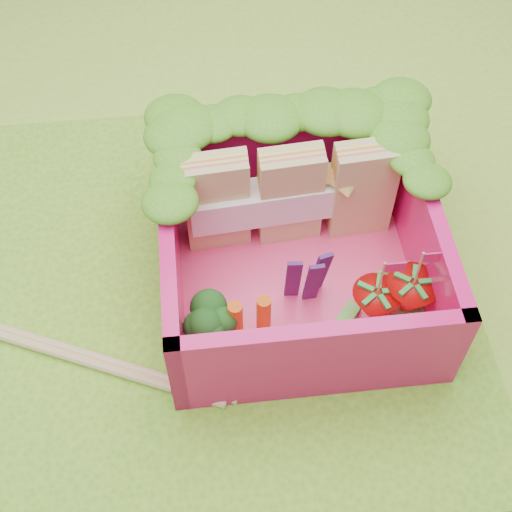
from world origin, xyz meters
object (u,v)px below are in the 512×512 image
object	(u,v)px
bento_box	(298,249)
strawberry_left	(374,306)
strawberry_right	(409,298)
chopsticks	(9,334)
broccoli	(218,323)
sandwich_stack	(291,195)

from	to	relation	value
bento_box	strawberry_left	distance (m)	0.45
strawberry_left	strawberry_right	distance (m)	0.17
bento_box	chopsticks	bearing A→B (deg)	-173.13
broccoli	bento_box	bearing A→B (deg)	39.15
bento_box	strawberry_right	size ratio (longest dim) A/B	2.63
strawberry_left	chopsticks	bearing A→B (deg)	175.90
chopsticks	broccoli	bearing A→B (deg)	-9.54
broccoli	chopsticks	xyz separation A→B (m)	(-1.01, 0.17, -0.21)
chopsticks	strawberry_right	bearing A→B (deg)	-3.14
bento_box	strawberry_left	size ratio (longest dim) A/B	2.74
bento_box	strawberry_right	xyz separation A→B (m)	(0.50, -0.28, -0.09)
bento_box	sandwich_stack	xyz separation A→B (m)	(0.01, 0.30, 0.05)
sandwich_stack	strawberry_right	distance (m)	0.78
broccoli	chopsticks	distance (m)	1.05
strawberry_right	chopsticks	world-z (taller)	strawberry_right
bento_box	broccoli	distance (m)	0.55
bento_box	broccoli	size ratio (longest dim) A/B	4.00
bento_box	chopsticks	xyz separation A→B (m)	(-1.44, -0.17, -0.25)
bento_box	broccoli	bearing A→B (deg)	-140.85
sandwich_stack	chopsticks	distance (m)	1.55
chopsticks	sandwich_stack	bearing A→B (deg)	18.20
bento_box	chopsticks	world-z (taller)	bento_box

